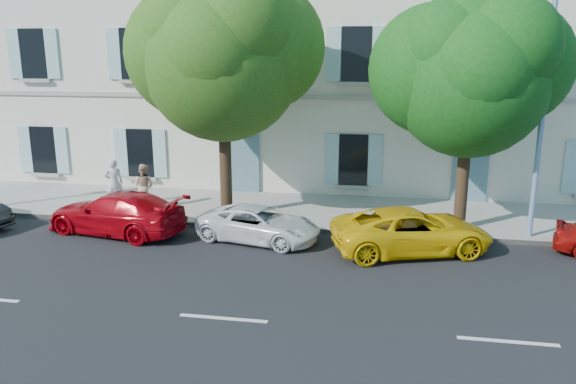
% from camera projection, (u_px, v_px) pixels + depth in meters
% --- Properties ---
extents(ground, '(90.00, 90.00, 0.00)m').
position_uv_depth(ground, '(262.00, 255.00, 16.23)').
color(ground, black).
extents(sidewalk, '(36.00, 4.50, 0.15)m').
position_uv_depth(sidewalk, '(288.00, 210.00, 20.46)').
color(sidewalk, '#A09E96').
rests_on(sidewalk, ground).
extents(kerb, '(36.00, 0.16, 0.16)m').
position_uv_depth(kerb, '(277.00, 228.00, 18.38)').
color(kerb, '#9E998E').
rests_on(kerb, ground).
extents(building, '(28.00, 7.00, 12.00)m').
position_uv_depth(building, '(310.00, 44.00, 24.48)').
color(building, silver).
rests_on(building, ground).
extents(car_red_coupe, '(4.91, 2.75, 1.34)m').
position_uv_depth(car_red_coupe, '(116.00, 213.00, 18.03)').
color(car_red_coupe, '#A9040F').
rests_on(car_red_coupe, ground).
extents(car_white_coupe, '(4.12, 2.55, 1.06)m').
position_uv_depth(car_white_coupe, '(259.00, 224.00, 17.34)').
color(car_white_coupe, white).
rests_on(car_white_coupe, ground).
extents(car_yellow_supercar, '(5.07, 3.47, 1.29)m').
position_uv_depth(car_yellow_supercar, '(411.00, 231.00, 16.35)').
color(car_yellow_supercar, '#ECB809').
rests_on(car_yellow_supercar, ground).
extents(tree_left, '(5.24, 5.24, 8.13)m').
position_uv_depth(tree_left, '(223.00, 62.00, 18.28)').
color(tree_left, '#3A2819').
rests_on(tree_left, sidewalk).
extents(tree_right, '(4.78, 4.78, 7.37)m').
position_uv_depth(tree_right, '(470.00, 80.00, 17.03)').
color(tree_right, '#3A2819').
rests_on(tree_right, sidewalk).
extents(street_lamp, '(0.40, 1.73, 8.08)m').
position_uv_depth(street_lamp, '(547.00, 87.00, 16.14)').
color(street_lamp, '#7293BF').
rests_on(street_lamp, sidewalk).
extents(pedestrian_a, '(0.75, 0.63, 1.76)m').
position_uv_depth(pedestrian_a, '(114.00, 183.00, 20.56)').
color(pedestrian_a, silver).
rests_on(pedestrian_a, sidewalk).
extents(pedestrian_b, '(0.88, 0.74, 1.64)m').
position_uv_depth(pedestrian_b, '(144.00, 186.00, 20.32)').
color(pedestrian_b, tan).
rests_on(pedestrian_b, sidewalk).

